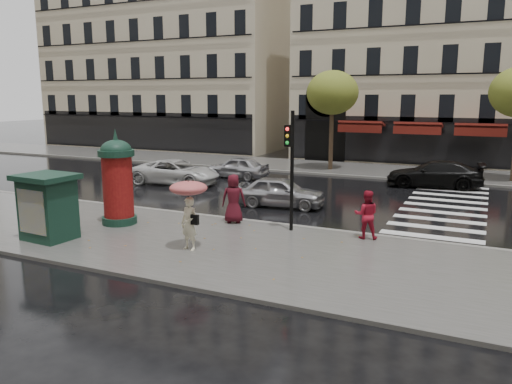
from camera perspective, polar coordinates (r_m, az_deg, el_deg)
The scene contains 19 objects.
ground at distance 17.01m, azimuth -2.83°, elevation -6.13°, with size 160.00×160.00×0.00m, color black.
near_sidewalk at distance 16.58m, azimuth -3.65°, elevation -6.39°, with size 90.00×7.00×0.12m, color #474744.
far_sidewalk at distance 34.57m, azimuth 12.14°, elevation 2.49°, with size 90.00×6.00×0.12m, color #474744.
near_kerb at distance 19.59m, azimuth 1.30°, elevation -3.61°, with size 90.00×0.25×0.14m, color slate.
far_kerb at distance 31.68m, azimuth 10.89°, elevation 1.81°, with size 90.00×0.25×0.14m, color slate.
zebra_crossing at distance 24.51m, azimuth 20.76°, elevation -1.52°, with size 3.60×11.75×0.01m, color silver.
bldg_far_corner at distance 44.82m, azimuth 24.08°, elevation 18.14°, with size 26.00×14.00×22.90m.
bldg_far_left at distance 53.73m, azimuth -8.93°, elevation 17.57°, with size 24.00×14.00×22.90m.
tree_far_left at distance 33.76m, azimuth 8.73°, elevation 11.12°, with size 3.40×3.40×6.64m.
woman_umbrella at distance 15.92m, azimuth -7.68°, elevation -1.31°, with size 1.20×1.20×2.30m.
woman_red at distance 17.60m, azimuth 12.49°, elevation -2.54°, with size 0.82×0.64×1.69m, color #A51428.
man_burgundy at distance 19.33m, azimuth -2.58°, elevation -0.75°, with size 0.93×0.61×1.91m, color #450D17.
morris_column at distance 19.77m, azimuth -15.55°, elevation 1.47°, with size 1.36×1.36×3.66m.
traffic_light at distance 17.91m, azimuth 4.00°, elevation 3.77°, with size 0.30×0.42×4.36m.
newsstand at distance 18.48m, azimuth -22.69°, elevation -1.49°, with size 1.97×1.70×2.26m.
car_silver at distance 22.74m, azimuth 2.81°, elevation 0.03°, with size 1.64×4.07×1.39m, color #AAAAAE.
car_white at distance 28.87m, azimuth -9.15°, elevation 2.27°, with size 2.35×5.10×1.42m, color silver.
car_black at distance 29.28m, azimuth 19.71°, elevation 1.95°, with size 2.07×5.09×1.48m, color black.
car_far_silver at distance 30.70m, azimuth -2.15°, elevation 2.83°, with size 1.57×3.91×1.33m, color #BBBBC0.
Camera 1 is at (7.68, -14.34, 4.99)m, focal length 35.00 mm.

